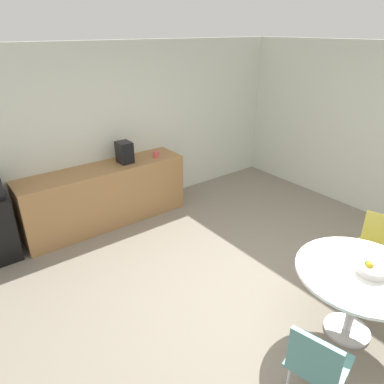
{
  "coord_description": "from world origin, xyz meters",
  "views": [
    {
      "loc": [
        -2.4,
        -1.93,
        2.76
      ],
      "look_at": [
        -0.09,
        1.11,
        0.95
      ],
      "focal_mm": 32.66,
      "sensor_mm": 36.0,
      "label": 1
    }
  ],
  "objects": [
    {
      "name": "ground_plane",
      "position": [
        0.0,
        0.0,
        0.0
      ],
      "size": [
        6.0,
        6.0,
        0.0
      ],
      "primitive_type": "plane",
      "color": "gray"
    },
    {
      "name": "wall_back",
      "position": [
        0.0,
        3.0,
        1.3
      ],
      "size": [
        6.0,
        0.1,
        2.6
      ],
      "primitive_type": "cube",
      "color": "silver",
      "rests_on": "ground_plane"
    },
    {
      "name": "counter_block",
      "position": [
        -0.57,
        2.65,
        0.45
      ],
      "size": [
        2.47,
        0.6,
        0.9
      ],
      "primitive_type": "cube",
      "color": "#9E7042",
      "rests_on": "ground_plane"
    },
    {
      "name": "round_table",
      "position": [
        0.39,
        -0.83,
        0.62
      ],
      "size": [
        1.18,
        1.18,
        0.74
      ],
      "color": "silver",
      "rests_on": "ground_plane"
    },
    {
      "name": "chair_yellow",
      "position": [
        1.35,
        -0.53,
        0.52
      ],
      "size": [
        0.53,
        0.53,
        0.83
      ],
      "color": "silver",
      "rests_on": "ground_plane"
    },
    {
      "name": "chair_teal",
      "position": [
        -0.59,
        -1.06,
        0.52
      ],
      "size": [
        0.51,
        0.51,
        0.83
      ],
      "color": "silver",
      "rests_on": "ground_plane"
    },
    {
      "name": "fruit_bowl",
      "position": [
        0.43,
        -0.89,
        0.78
      ],
      "size": [
        0.26,
        0.26,
        0.11
      ],
      "color": "silver",
      "rests_on": "round_table"
    },
    {
      "name": "mug_white",
      "position": [
        0.3,
        2.57,
        0.95
      ],
      "size": [
        0.13,
        0.08,
        0.09
      ],
      "color": "#D84C4C",
      "rests_on": "counter_block"
    },
    {
      "name": "coffee_maker",
      "position": [
        -0.19,
        2.65,
        1.06
      ],
      "size": [
        0.2,
        0.24,
        0.32
      ],
      "primitive_type": "cube",
      "color": "black",
      "rests_on": "counter_block"
    }
  ]
}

